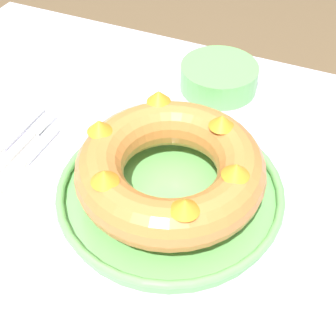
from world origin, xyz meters
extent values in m
cube|color=silver|center=(0.00, 0.00, 0.72)|extent=(1.18, 0.90, 0.03)
cylinder|color=brown|center=(-0.52, 0.38, 0.35)|extent=(0.06, 0.06, 0.71)
cylinder|color=#6BB760|center=(0.00, 0.04, 0.74)|extent=(0.31, 0.31, 0.01)
torus|color=#6BB760|center=(0.00, 0.04, 0.76)|extent=(0.32, 0.32, 0.01)
torus|color=#C67538|center=(0.00, 0.04, 0.80)|extent=(0.26, 0.26, 0.07)
cone|color=orange|center=(0.09, 0.03, 0.84)|extent=(0.05, 0.05, 0.02)
cone|color=orange|center=(0.04, 0.11, 0.84)|extent=(0.04, 0.04, 0.02)
cone|color=orange|center=(-0.06, 0.13, 0.84)|extent=(0.05, 0.05, 0.02)
cone|color=orange|center=(-0.10, 0.04, 0.84)|extent=(0.04, 0.04, 0.02)
cone|color=orange|center=(-0.05, -0.04, 0.84)|extent=(0.05, 0.05, 0.02)
cone|color=orange|center=(0.05, -0.05, 0.84)|extent=(0.05, 0.05, 0.02)
cube|color=white|center=(-0.26, 0.01, 0.74)|extent=(0.01, 0.13, 0.01)
cube|color=silver|center=(-0.26, 0.10, 0.74)|extent=(0.02, 0.05, 0.01)
cube|color=silver|center=(-0.29, 0.08, 0.74)|extent=(0.02, 0.11, 0.00)
cube|color=white|center=(-0.24, -0.02, 0.74)|extent=(0.02, 0.07, 0.01)
cube|color=silver|center=(-0.24, 0.05, 0.74)|extent=(0.02, 0.09, 0.00)
cylinder|color=#6BB760|center=(-0.03, 0.32, 0.76)|extent=(0.14, 0.14, 0.05)
camera|label=1|loc=(0.17, -0.37, 1.25)|focal=50.00mm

